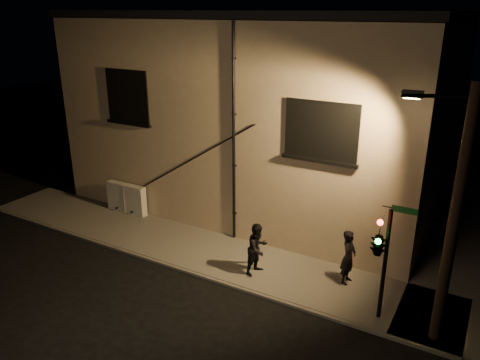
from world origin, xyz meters
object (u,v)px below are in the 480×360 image
Objects in this scene: utility_cabinet at (127,198)px; streetlamp_pole at (452,215)px; pedestrian_b at (258,249)px; traffic_signal at (379,243)px; pedestrian_a at (348,257)px.

utility_cabinet is 13.95m from streetlamp_pole.
pedestrian_b is 6.53m from streetlamp_pole.
traffic_signal reaches higher than pedestrian_b.
streetlamp_pole reaches higher than traffic_signal.
utility_cabinet is 1.08× the size of pedestrian_a.
pedestrian_a reaches higher than utility_cabinet.
pedestrian_a is (10.48, -0.69, 0.28)m from utility_cabinet.
traffic_signal is (4.15, -0.53, 1.55)m from pedestrian_b.
traffic_signal is (11.71, -2.17, 1.80)m from utility_cabinet.
pedestrian_b is (-2.91, -0.95, -0.02)m from pedestrian_a.
pedestrian_a is 1.02× the size of pedestrian_b.
pedestrian_a is 0.26× the size of streetlamp_pole.
utility_cabinet is at bearing 170.88° from streetlamp_pole.
streetlamp_pole is (13.43, -2.16, 3.07)m from utility_cabinet.
streetlamp_pole is (5.87, -0.51, 2.82)m from pedestrian_b.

